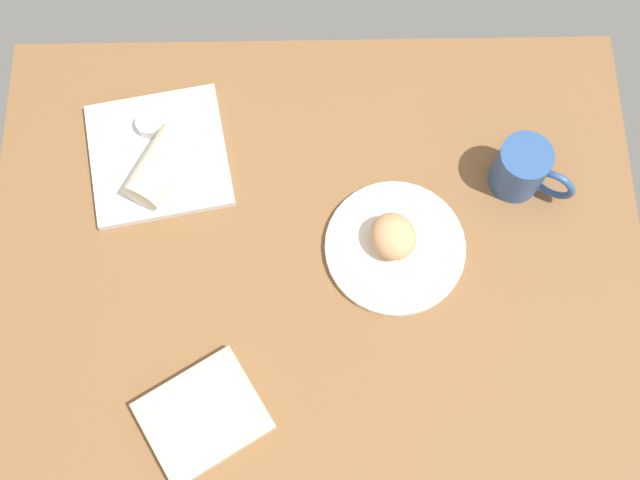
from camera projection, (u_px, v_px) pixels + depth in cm
name	position (u px, v px, depth cm)	size (l,w,h in cm)	color
dining_table	(316.00, 277.00, 133.75)	(110.00, 90.00, 4.00)	brown
round_plate	(394.00, 248.00, 132.61)	(23.53, 23.53, 1.40)	silver
scone_pastry	(392.00, 236.00, 129.22)	(8.14, 7.37, 6.24)	tan
square_plate	(158.00, 155.00, 138.02)	(23.29, 23.29, 1.60)	white
sauce_cup	(149.00, 124.00, 137.74)	(4.66, 4.66, 2.28)	silver
breakfast_wrap	(159.00, 167.00, 132.88)	(6.51, 6.51, 13.11)	beige
book_stack	(203.00, 417.00, 122.91)	(22.71, 21.69, 2.78)	beige
coffee_mug	(522.00, 169.00, 132.31)	(13.10, 9.87, 10.31)	#2D518C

